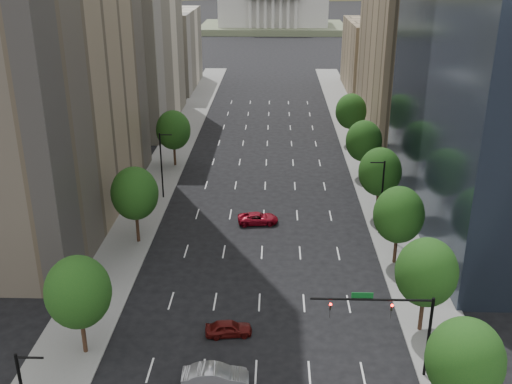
# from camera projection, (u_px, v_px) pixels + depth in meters

# --- Properties ---
(sidewalk_left) EXTENTS (6.00, 200.00, 0.15)m
(sidewalk_left) POSITION_uv_depth(u_px,v_px,m) (141.00, 213.00, 74.43)
(sidewalk_left) COLOR slate
(sidewalk_left) RESTS_ON ground
(sidewalk_right) EXTENTS (6.00, 200.00, 0.15)m
(sidewalk_right) POSITION_uv_depth(u_px,v_px,m) (388.00, 216.00, 73.50)
(sidewalk_right) COLOR slate
(sidewalk_right) RESTS_ON ground
(midrise_cream_left) EXTENTS (14.00, 30.00, 35.00)m
(midrise_cream_left) POSITION_uv_depth(u_px,v_px,m) (132.00, 29.00, 108.03)
(midrise_cream_left) COLOR beige
(midrise_cream_left) RESTS_ON ground
(filler_left) EXTENTS (14.00, 26.00, 18.00)m
(filler_left) POSITION_uv_depth(u_px,v_px,m) (166.00, 49.00, 141.79)
(filler_left) COLOR beige
(filler_left) RESTS_ON ground
(parking_tan_right) EXTENTS (14.00, 30.00, 30.00)m
(parking_tan_right) POSITION_uv_depth(u_px,v_px,m) (410.00, 47.00, 104.68)
(parking_tan_right) COLOR #8C7759
(parking_tan_right) RESTS_ON ground
(filler_right) EXTENTS (14.00, 26.00, 16.00)m
(filler_right) POSITION_uv_depth(u_px,v_px,m) (377.00, 56.00, 137.88)
(filler_right) COLOR #8C7759
(filler_right) RESTS_ON ground
(tree_right_0) EXTENTS (5.20, 5.20, 8.39)m
(tree_right_0) POSITION_uv_depth(u_px,v_px,m) (465.00, 360.00, 39.12)
(tree_right_0) COLOR #382316
(tree_right_0) RESTS_ON ground
(tree_right_1) EXTENTS (5.20, 5.20, 8.75)m
(tree_right_1) POSITION_uv_depth(u_px,v_px,m) (426.00, 272.00, 49.18)
(tree_right_1) COLOR #382316
(tree_right_1) RESTS_ON ground
(tree_right_2) EXTENTS (5.20, 5.20, 8.61)m
(tree_right_2) POSITION_uv_depth(u_px,v_px,m) (399.00, 215.00, 60.35)
(tree_right_2) COLOR #382316
(tree_right_2) RESTS_ON ground
(tree_right_3) EXTENTS (5.20, 5.20, 8.89)m
(tree_right_3) POSITION_uv_depth(u_px,v_px,m) (380.00, 172.00, 71.36)
(tree_right_3) COLOR #382316
(tree_right_3) RESTS_ON ground
(tree_right_4) EXTENTS (5.20, 5.20, 8.46)m
(tree_right_4) POSITION_uv_depth(u_px,v_px,m) (364.00, 141.00, 84.50)
(tree_right_4) COLOR #382316
(tree_right_4) RESTS_ON ground
(tree_right_5) EXTENTS (5.20, 5.20, 8.75)m
(tree_right_5) POSITION_uv_depth(u_px,v_px,m) (351.00, 111.00, 99.21)
(tree_right_5) COLOR #382316
(tree_right_5) RESTS_ON ground
(tree_left_0) EXTENTS (5.20, 5.20, 8.75)m
(tree_left_0) POSITION_uv_depth(u_px,v_px,m) (78.00, 292.00, 46.32)
(tree_left_0) COLOR #382316
(tree_left_0) RESTS_ON ground
(tree_left_1) EXTENTS (5.20, 5.20, 8.97)m
(tree_left_1) POSITION_uv_depth(u_px,v_px,m) (135.00, 193.00, 64.77)
(tree_left_1) COLOR #382316
(tree_left_1) RESTS_ON ground
(tree_left_2) EXTENTS (5.20, 5.20, 8.68)m
(tree_left_2) POSITION_uv_depth(u_px,v_px,m) (173.00, 130.00, 88.97)
(tree_left_2) COLOR #382316
(tree_left_2) RESTS_ON ground
(streetlight_rn) EXTENTS (1.70, 0.20, 9.00)m
(streetlight_rn) POSITION_uv_depth(u_px,v_px,m) (381.00, 196.00, 67.14)
(streetlight_rn) COLOR black
(streetlight_rn) RESTS_ON ground
(streetlight_ln) EXTENTS (1.70, 0.20, 9.00)m
(streetlight_ln) POSITION_uv_depth(u_px,v_px,m) (162.00, 164.00, 77.22)
(streetlight_ln) COLOR black
(streetlight_ln) RESTS_ON ground
(traffic_signal) EXTENTS (9.12, 0.40, 7.38)m
(traffic_signal) POSITION_uv_depth(u_px,v_px,m) (397.00, 319.00, 43.94)
(traffic_signal) COLOR black
(traffic_signal) RESTS_ON ground
(capitol) EXTENTS (60.00, 40.00, 35.20)m
(capitol) POSITION_uv_depth(u_px,v_px,m) (273.00, 9.00, 246.55)
(capitol) COLOR #596647
(capitol) RESTS_ON ground
(foothills) EXTENTS (720.00, 413.00, 263.00)m
(foothills) POSITION_uv_depth(u_px,v_px,m) (310.00, 27.00, 586.89)
(foothills) COLOR olive
(foothills) RESTS_ON ground
(car_maroon) EXTENTS (4.17, 2.11, 1.36)m
(car_maroon) POSITION_uv_depth(u_px,v_px,m) (229.00, 328.00, 50.48)
(car_maroon) COLOR #4F0E0D
(car_maroon) RESTS_ON ground
(car_silver) EXTENTS (5.15, 2.05, 1.67)m
(car_silver) POSITION_uv_depth(u_px,v_px,m) (215.00, 377.00, 44.48)
(car_silver) COLOR #9D9DA2
(car_silver) RESTS_ON ground
(car_red_far) EXTENTS (5.09, 2.78, 1.35)m
(car_red_far) POSITION_uv_depth(u_px,v_px,m) (258.00, 218.00, 71.39)
(car_red_far) COLOR maroon
(car_red_far) RESTS_ON ground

